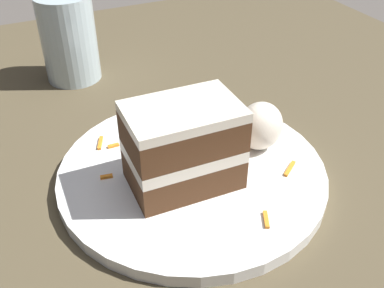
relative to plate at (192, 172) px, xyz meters
name	(u,v)px	position (x,y,z in m)	size (l,w,h in m)	color
ground_plane	(182,241)	(-0.03, -0.05, -0.04)	(6.00, 6.00, 0.00)	#4C4742
dining_table	(182,229)	(-0.03, -0.05, -0.03)	(1.11, 1.19, 0.04)	#4C422D
plate	(192,172)	(0.00, 0.00, 0.00)	(0.28, 0.28, 0.01)	white
cake_slice	(183,146)	(-0.02, -0.02, 0.05)	(0.11, 0.07, 0.09)	#4C2D19
cream_dollop	(260,126)	(0.08, 0.00, 0.03)	(0.05, 0.05, 0.05)	silver
orange_garnish	(215,124)	(0.06, 0.06, 0.01)	(0.06, 0.06, 0.00)	orange
carrot_shreds_scatter	(179,152)	(0.00, 0.03, 0.01)	(0.19, 0.22, 0.00)	orange
drinking_glass	(70,44)	(-0.06, 0.28, 0.05)	(0.08, 0.08, 0.12)	silver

